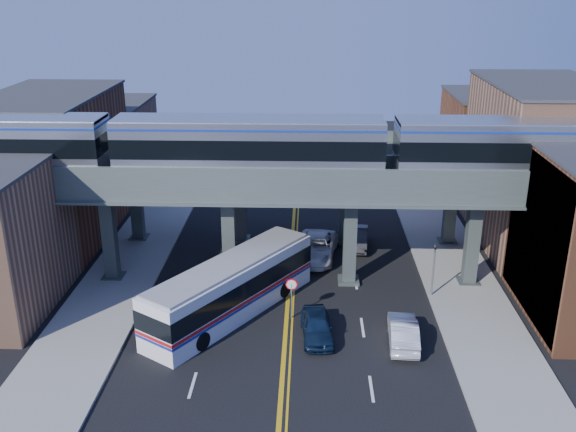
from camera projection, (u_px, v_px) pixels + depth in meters
name	position (u px, v px, depth m)	size (l,w,h in m)	color
ground	(285.00, 344.00, 35.92)	(120.00, 120.00, 0.00)	black
sidewalk_west	(129.00, 265.00, 45.62)	(5.00, 70.00, 0.16)	gray
sidewalk_east	(454.00, 270.00, 44.89)	(5.00, 70.00, 0.16)	gray
building_west_b	(54.00, 167.00, 49.56)	(8.00, 14.00, 11.00)	brown
building_west_c	(106.00, 145.00, 62.26)	(8.00, 10.00, 8.00)	#9D6D51
building_east_b	(538.00, 166.00, 48.22)	(8.00, 14.00, 12.00)	#9D6D51
building_east_c	(491.00, 143.00, 60.91)	(8.00, 10.00, 9.00)	brown
mural_panel	(535.00, 242.00, 37.54)	(0.10, 9.50, 9.50)	teal
elevated_viaduct_near	(289.00, 190.00, 41.15)	(52.00, 3.60, 7.40)	#3C4542
elevated_viaduct_far	(292.00, 161.00, 47.70)	(52.00, 3.60, 7.40)	#3C4542
transit_train	(249.00, 145.00, 40.18)	(52.01, 3.26, 3.81)	black
stop_sign	(292.00, 292.00, 38.10)	(0.76, 0.09, 2.63)	slate
traffic_signal	(434.00, 264.00, 40.44)	(0.15, 0.18, 4.10)	slate
transit_bus	(232.00, 288.00, 38.64)	(9.52, 12.28, 3.32)	white
car_lane_a	(317.00, 326.00, 36.36)	(1.71, 4.25, 1.45)	#0F1E38
car_lane_b	(357.00, 238.00, 48.66)	(1.51, 4.34, 1.43)	#343336
car_lane_c	(316.00, 247.00, 46.71)	(2.74, 5.94, 1.65)	silver
car_lane_d	(326.00, 185.00, 60.81)	(2.14, 5.27, 1.53)	#AFAFB4
car_parked_curb	(403.00, 332.00, 35.79)	(1.54, 4.42, 1.46)	silver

